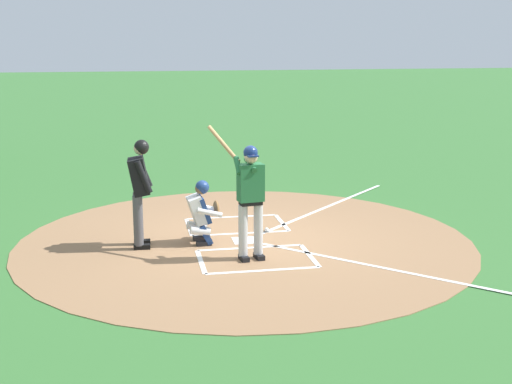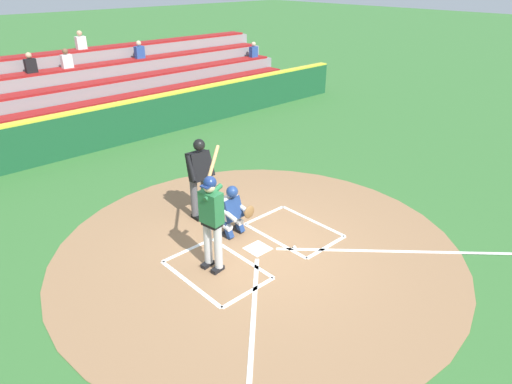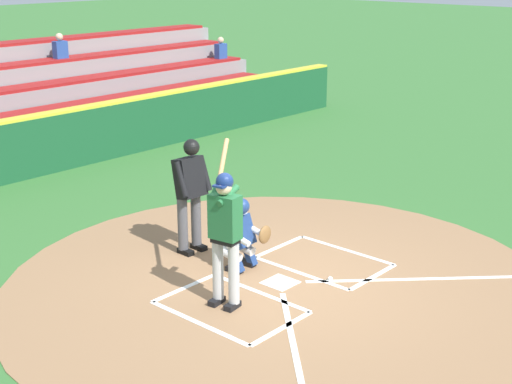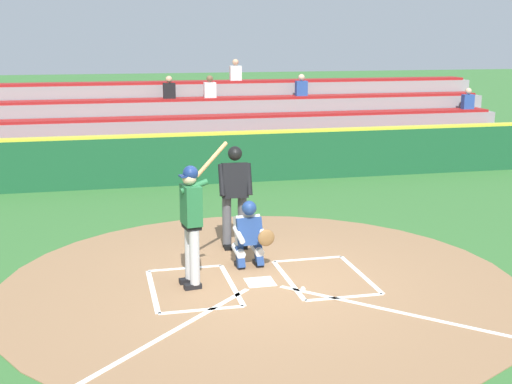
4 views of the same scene
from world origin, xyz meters
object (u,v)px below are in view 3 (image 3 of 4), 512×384
object	(u,v)px
batter	(225,229)
catcher	(241,233)
baseball	(330,279)
plate_umpire	(190,188)

from	to	relation	value
batter	catcher	distance (m)	1.33
catcher	baseball	bearing A→B (deg)	113.04
catcher	baseball	size ratio (longest dim) A/B	15.27
catcher	plate_umpire	bearing A→B (deg)	-88.03
batter	baseball	distance (m)	1.99
plate_umpire	baseball	size ratio (longest dim) A/B	25.20
plate_umpire	catcher	bearing A→B (deg)	91.97
plate_umpire	baseball	bearing A→B (deg)	103.94
catcher	plate_umpire	distance (m)	1.15
catcher	baseball	distance (m)	1.48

